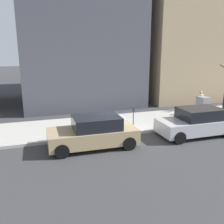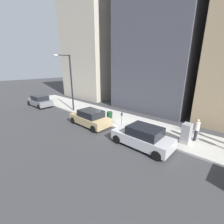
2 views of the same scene
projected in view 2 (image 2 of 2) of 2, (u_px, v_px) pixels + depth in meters
name	position (u px, v px, depth m)	size (l,w,h in m)	color
ground_plane	(108.00, 126.00, 14.17)	(120.00, 120.00, 0.00)	#38383A
sidewalk	(121.00, 120.00, 15.56)	(4.00, 36.00, 0.15)	#B2AFA8
parked_car_silver	(143.00, 137.00, 10.37)	(1.93, 4.21, 1.52)	#B7B7BC
parked_car_tan	(90.00, 118.00, 14.13)	(1.96, 4.22, 1.52)	tan
parked_car_grey	(40.00, 101.00, 20.91)	(2.03, 4.25, 1.52)	slate
parking_meter	(122.00, 118.00, 13.37)	(0.14, 0.10, 1.35)	slate
utility_box	(186.00, 133.00, 10.64)	(0.83, 0.61, 1.43)	#A8A399
streetlamp	(69.00, 79.00, 17.36)	(1.97, 0.32, 6.50)	black
trash_bin	(110.00, 116.00, 15.04)	(0.56, 0.56, 0.90)	#14381E
pedestrian_midblock	(197.00, 128.00, 10.89)	(0.40, 0.36, 1.66)	#1E1E2D
office_block_center	(165.00, 23.00, 18.27)	(9.35, 9.35, 20.92)	#4C4C56
office_tower_right	(97.00, 31.00, 25.99)	(9.36, 9.36, 22.45)	#BCB29E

